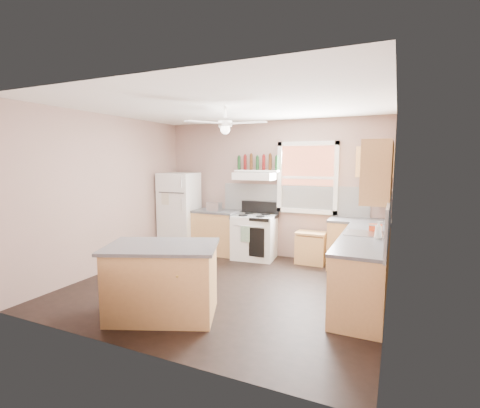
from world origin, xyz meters
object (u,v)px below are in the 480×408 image
at_px(refrigerator, 180,212).
at_px(cart, 311,249).
at_px(stove, 254,237).
at_px(island, 163,282).
at_px(toaster, 214,207).

height_order(refrigerator, cart, refrigerator).
relative_size(refrigerator, stove, 1.94).
distance_m(stove, cart, 1.11).
bearing_deg(island, stove, 66.25).
height_order(stove, island, same).
xyz_separation_m(refrigerator, stove, (1.68, 0.10, -0.40)).
bearing_deg(cart, toaster, -175.24).
bearing_deg(toaster, refrigerator, -176.55).
height_order(stove, cart, stove).
bearing_deg(refrigerator, cart, -0.25).
bearing_deg(stove, toaster, 178.84).
xyz_separation_m(refrigerator, cart, (2.78, 0.20, -0.56)).
height_order(refrigerator, toaster, refrigerator).
xyz_separation_m(refrigerator, toaster, (0.82, 0.03, 0.16)).
xyz_separation_m(toaster, stove, (0.86, 0.07, -0.56)).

